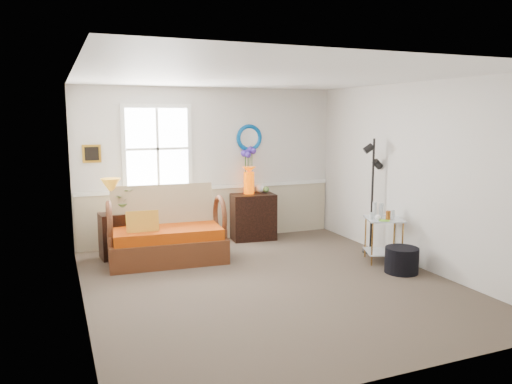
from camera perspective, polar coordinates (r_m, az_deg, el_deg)
name	(u,v)px	position (r m, az deg, el deg)	size (l,w,h in m)	color
floor	(269,283)	(6.51, 1.53, -10.40)	(4.50, 5.00, 0.01)	brown
ceiling	(270,76)	(6.17, 1.63, 13.09)	(4.50, 5.00, 0.01)	white
walls	(270,183)	(6.20, 1.58, 1.03)	(4.51, 5.01, 2.60)	beige
wainscot	(211,214)	(8.64, -5.11, -2.54)	(4.46, 0.02, 0.90)	tan
chair_rail	(211,187)	(8.55, -5.14, 0.54)	(4.46, 0.04, 0.06)	white
window	(157,149)	(8.26, -11.19, 4.87)	(1.14, 0.06, 1.44)	white
picture	(92,154)	(8.14, -18.27, 4.19)	(0.28, 0.03, 0.28)	gold
mirror	(249,138)	(8.71, -0.80, 6.21)	(0.47, 0.47, 0.07)	#006CB6
loveseat	(166,225)	(7.45, -10.19, -3.71)	(1.67, 0.95, 1.09)	brown
throw_pillow	(143,226)	(7.24, -12.82, -3.86)	(0.45, 0.11, 0.45)	orange
lamp_stand	(114,236)	(7.83, -15.96, -4.83)	(0.39, 0.39, 0.68)	black
table_lamp	(111,196)	(7.70, -16.21, -0.46)	(0.29, 0.29, 0.53)	#BE7D1A
potted_plant	(123,204)	(7.75, -14.97, -1.28)	(0.33, 0.36, 0.28)	#547B3C
cabinet	(253,217)	(8.67, -0.37, -2.82)	(0.74, 0.48, 0.80)	black
flower_vase	(249,171)	(8.57, -0.81, 2.40)	(0.23, 0.23, 0.79)	#DA4A00
side_table	(383,240)	(7.59, 14.35, -5.33)	(0.51, 0.51, 0.65)	#BC8738
tabletop_items	(382,211)	(7.46, 14.19, -2.14)	(0.37, 0.37, 0.22)	silver
floor_lamp	(372,196)	(7.94, 13.14, -0.48)	(0.26, 0.26, 1.79)	black
ottoman	(402,260)	(7.16, 16.30, -7.48)	(0.46, 0.46, 0.35)	black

